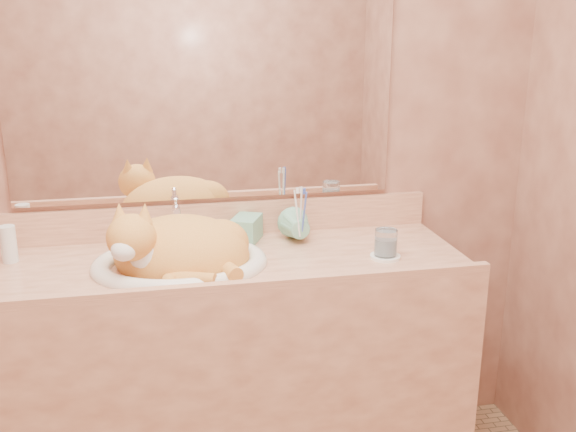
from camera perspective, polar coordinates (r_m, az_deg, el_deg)
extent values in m
cube|color=brown|center=(2.23, -7.36, 8.17)|extent=(2.40, 0.02, 2.50)
cube|color=white|center=(2.20, -7.47, 11.73)|extent=(1.30, 0.02, 0.80)
imported|color=#70B496|center=(2.16, -4.24, -0.29)|extent=(0.12, 0.12, 0.19)
imported|color=#70B496|center=(2.17, 1.15, -1.38)|extent=(0.12, 0.12, 0.10)
cylinder|color=white|center=(2.10, 8.63, -3.59)|extent=(0.10, 0.10, 0.01)
cylinder|color=silver|center=(2.08, 8.69, -2.35)|extent=(0.07, 0.07, 0.09)
cylinder|color=white|center=(2.21, -23.58, -2.30)|extent=(0.05, 0.05, 0.12)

